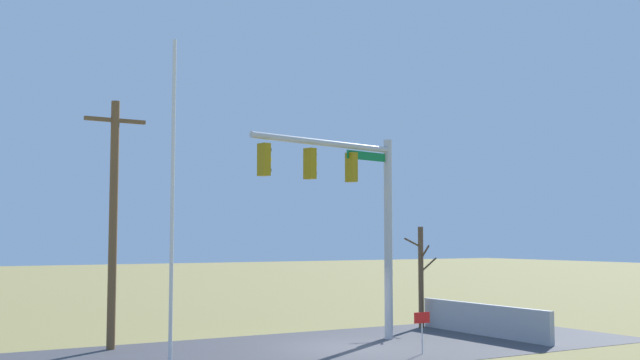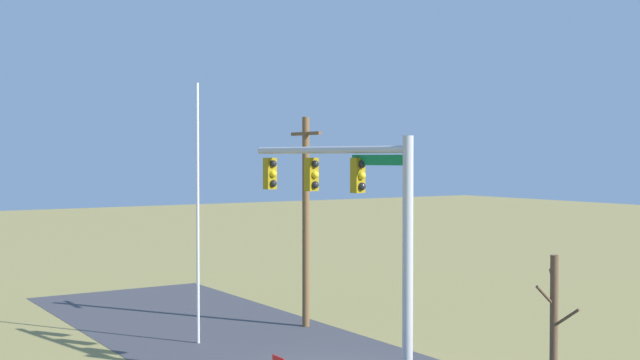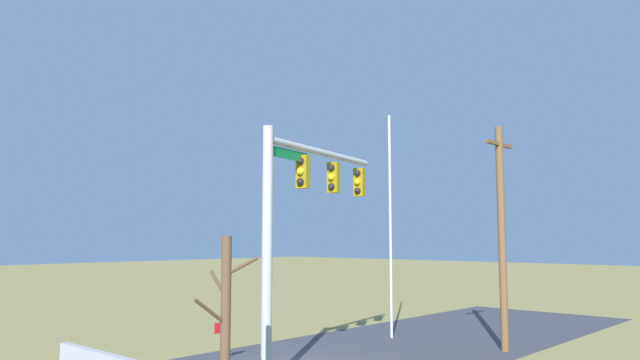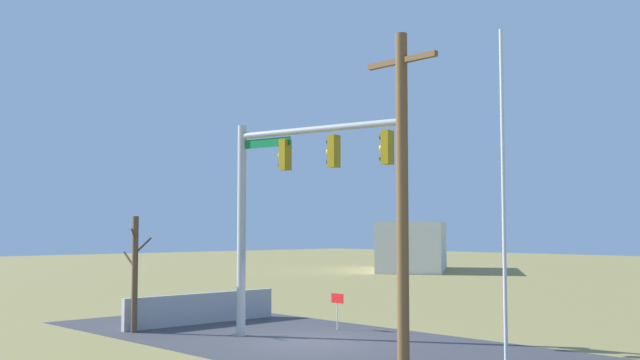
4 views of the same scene
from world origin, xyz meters
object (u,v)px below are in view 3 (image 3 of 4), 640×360
object	(u,v)px
signal_mast	(302,204)
flagpole	(390,225)
utility_pole	(502,232)
bare_tree	(225,330)
open_sign	(222,333)

from	to	relation	value
signal_mast	flagpole	bearing A→B (deg)	-165.52
utility_pole	bare_tree	xyz separation A→B (m)	(11.72, -0.24, -2.01)
flagpole	utility_pole	world-z (taller)	flagpole
signal_mast	flagpole	xyz separation A→B (m)	(-6.72, -1.73, -0.43)
open_sign	flagpole	bearing A→B (deg)	171.15
flagpole	bare_tree	world-z (taller)	flagpole
flagpole	bare_tree	bearing A→B (deg)	20.14
signal_mast	flagpole	distance (m)	6.95
bare_tree	open_sign	distance (m)	6.81
open_sign	signal_mast	bearing A→B (deg)	100.93
signal_mast	flagpole	size ratio (longest dim) A/B	0.78
signal_mast	bare_tree	distance (m)	5.96
flagpole	open_sign	bearing A→B (deg)	-8.85
flagpole	utility_pole	xyz separation A→B (m)	(-0.33, 4.42, -0.33)
utility_pole	flagpole	bearing A→B (deg)	-85.78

